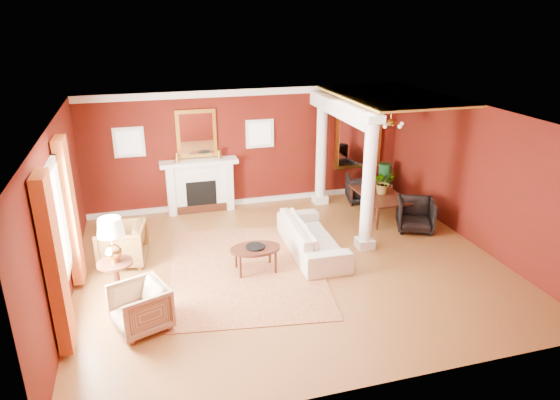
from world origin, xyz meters
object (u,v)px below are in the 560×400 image
object	(u,v)px
armchair_leopard	(122,243)
armchair_stripe	(140,306)
side_table	(113,245)
dining_table	(380,198)
coffee_table	(255,250)
sofa	(312,232)

from	to	relation	value
armchair_leopard	armchair_stripe	bearing A→B (deg)	16.55
armchair_leopard	side_table	world-z (taller)	side_table
dining_table	coffee_table	bearing A→B (deg)	118.17
side_table	dining_table	distance (m)	6.35
side_table	dining_table	world-z (taller)	side_table
armchair_stripe	coffee_table	world-z (taller)	armchair_stripe
sofa	armchair_leopard	bearing A→B (deg)	83.33
armchair_leopard	armchair_stripe	xyz separation A→B (m)	(0.28, -2.30, -0.04)
side_table	dining_table	bearing A→B (deg)	19.50
sofa	coffee_table	xyz separation A→B (m)	(-1.29, -0.46, -0.01)
armchair_leopard	sofa	bearing A→B (deg)	91.02
sofa	dining_table	world-z (taller)	dining_table
armchair_stripe	side_table	size ratio (longest dim) A/B	0.54
armchair_leopard	coffee_table	bearing A→B (deg)	76.80
armchair_stripe	armchair_leopard	bearing A→B (deg)	166.89
armchair_stripe	dining_table	xyz separation A→B (m)	(5.61, 3.12, 0.06)
armchair_leopard	side_table	size ratio (longest dim) A/B	0.59
side_table	armchair_stripe	bearing A→B (deg)	-70.39
armchair_stripe	coffee_table	bearing A→B (deg)	101.15
armchair_leopard	dining_table	distance (m)	5.95
armchair_leopard	coffee_table	world-z (taller)	armchair_leopard
armchair_leopard	dining_table	world-z (taller)	dining_table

